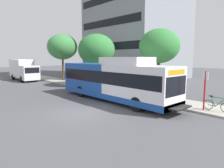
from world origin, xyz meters
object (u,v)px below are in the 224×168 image
Objects in this scene: transit_bus at (114,81)px; street_tree_near_stop at (159,46)px; street_tree_mid_block at (96,50)px; bus_stop_sign_pole at (205,88)px; bicycle_parked at (217,105)px; box_truck_background at (23,69)px; street_tree_far_block at (62,47)px.

street_tree_near_stop is at bearing -28.55° from transit_bus.
bus_stop_sign_pole is at bearing -97.36° from street_tree_mid_block.
street_tree_near_stop is (1.08, 5.38, 4.01)m from bicycle_parked.
bicycle_parked is 0.25× the size of box_truck_background.
transit_bus is at bearing 108.54° from bicycle_parked.
transit_bus is 2.07× the size of street_tree_near_stop.
street_tree_near_stop is at bearing -90.03° from street_tree_far_block.
street_tree_far_block is at bearing -49.22° from box_truck_background.
transit_bus is at bearing 106.69° from bus_stop_sign_pole.
bus_stop_sign_pole is 5.75m from street_tree_near_stop.
street_tree_near_stop is (1.54, 4.72, 2.92)m from bus_stop_sign_pole.
street_tree_far_block is at bearing 85.96° from bus_stop_sign_pole.
street_tree_far_block reaches higher than bus_stop_sign_pole.
street_tree_mid_block is at bearing 62.44° from transit_bus.
street_tree_far_block is at bearing 87.24° from bicycle_parked.
bus_stop_sign_pole reaches higher than bicycle_parked.
box_truck_background is at bearing 130.78° from street_tree_far_block.
street_tree_far_block is at bearing 76.96° from transit_bus.
transit_bus is 6.96× the size of bicycle_parked.
street_tree_far_block reaches higher than bicycle_parked.
bus_stop_sign_pole is 0.38× the size of street_tree_far_block.
street_tree_mid_block reaches higher than bus_stop_sign_pole.
street_tree_mid_block is (0.26, 9.17, -0.05)m from street_tree_near_stop.
transit_bus reaches higher than box_truck_background.
street_tree_far_block reaches higher than box_truck_background.
bicycle_parked is 0.30× the size of street_tree_near_stop.
street_tree_near_stop reaches higher than transit_bus.
box_truck_background is at bearing 91.86° from transit_bus.
bicycle_parked is 0.26× the size of street_tree_far_block.
street_tree_far_block is 7.25m from box_truck_background.
transit_bus is 7.78m from bicycle_parked.
street_tree_mid_block is at bearing 88.39° from street_tree_near_stop.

